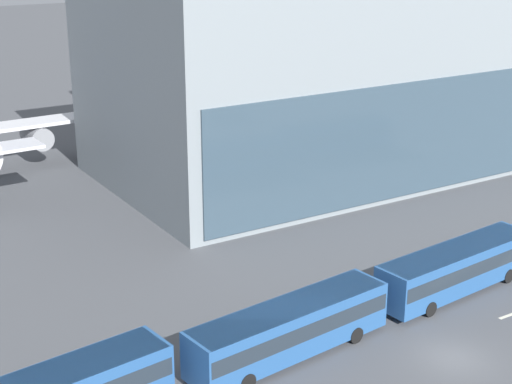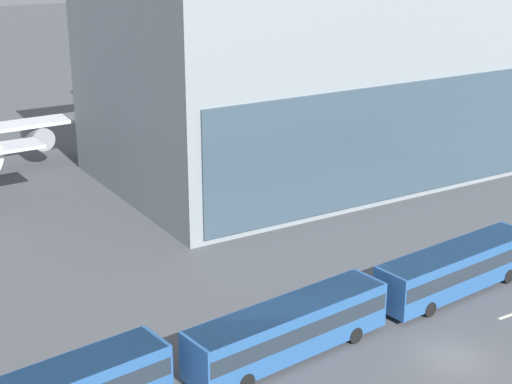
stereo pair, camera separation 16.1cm
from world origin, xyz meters
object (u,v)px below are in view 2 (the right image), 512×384
Objects in this scene: shuttle_bus_2 at (457,267)px; airliner_parked_remote at (404,70)px; shuttle_bus_1 at (289,327)px; floodlight_mast at (198,47)px.

airliner_parked_remote is at bearing 46.31° from shuttle_bus_2.
floodlight_mast reaches higher than shuttle_bus_1.
shuttle_bus_1 is 14.21m from shuttle_bus_2.
airliner_parked_remote reaches higher than shuttle_bus_1.
shuttle_bus_2 is (14.18, 1.00, 0.00)m from shuttle_bus_1.
airliner_parked_remote is 52.47m from floodlight_mast.
shuttle_bus_1 is 24.21m from floodlight_mast.
shuttle_bus_2 is (-35.15, -44.97, -3.16)m from airliner_parked_remote.
shuttle_bus_2 is at bearing -66.51° from airliner_parked_remote.
shuttle_bus_1 is at bearing -75.52° from airliner_parked_remote.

